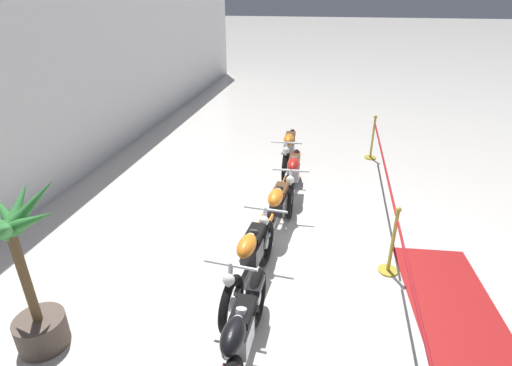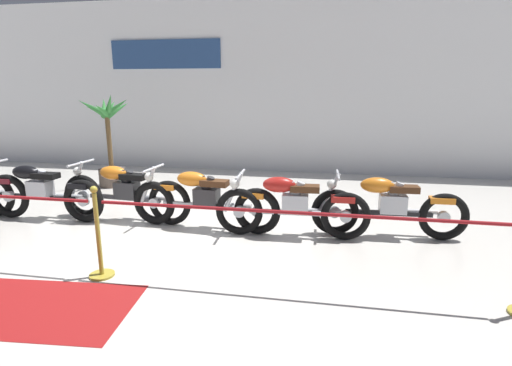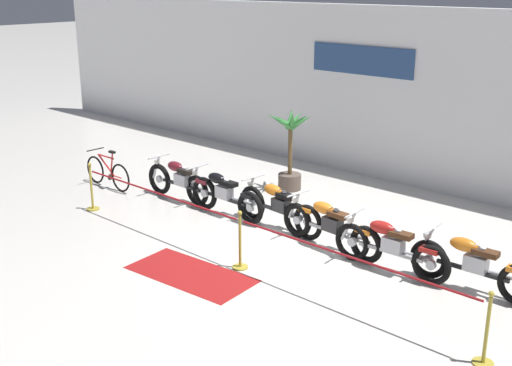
% 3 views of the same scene
% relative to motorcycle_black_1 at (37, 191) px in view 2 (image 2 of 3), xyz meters
% --- Properties ---
extents(ground_plane, '(120.00, 120.00, 0.00)m').
position_rel_motorcycle_black_1_xyz_m(ground_plane, '(2.06, -0.57, -0.46)').
color(ground_plane, silver).
extents(back_wall, '(28.00, 0.29, 4.20)m').
position_rel_motorcycle_black_1_xyz_m(back_wall, '(2.05, 4.56, 1.65)').
color(back_wall, white).
rests_on(back_wall, ground).
extents(motorcycle_black_1, '(2.32, 0.62, 0.92)m').
position_rel_motorcycle_black_1_xyz_m(motorcycle_black_1, '(0.00, 0.00, 0.00)').
color(motorcycle_black_1, black).
rests_on(motorcycle_black_1, ground).
extents(motorcycle_orange_2, '(2.27, 0.62, 0.93)m').
position_rel_motorcycle_black_1_xyz_m(motorcycle_orange_2, '(1.41, 0.17, 0.01)').
color(motorcycle_orange_2, black).
rests_on(motorcycle_orange_2, ground).
extents(motorcycle_orange_3, '(2.34, 0.62, 0.92)m').
position_rel_motorcycle_black_1_xyz_m(motorcycle_orange_3, '(2.77, 0.02, -0.01)').
color(motorcycle_orange_3, black).
rests_on(motorcycle_orange_3, ground).
extents(motorcycle_red_4, '(2.19, 0.62, 0.92)m').
position_rel_motorcycle_black_1_xyz_m(motorcycle_red_4, '(4.09, -0.08, 0.00)').
color(motorcycle_red_4, black).
rests_on(motorcycle_red_4, ground).
extents(motorcycle_orange_5, '(2.16, 0.62, 0.92)m').
position_rel_motorcycle_black_1_xyz_m(motorcycle_orange_5, '(5.44, 0.16, -0.00)').
color(motorcycle_orange_5, black).
rests_on(motorcycle_orange_5, ground).
extents(potted_palm_left_of_row, '(1.04, 1.02, 2.04)m').
position_rel_motorcycle_black_1_xyz_m(potted_palm_left_of_row, '(-0.01, 2.27, 0.50)').
color(potted_palm_left_of_row, brown).
rests_on(potted_palm_left_of_row, ground).
extents(stanchion_mid_left, '(0.28, 0.28, 1.05)m').
position_rel_motorcycle_black_1_xyz_m(stanchion_mid_left, '(2.11, -1.69, -0.10)').
color(stanchion_mid_left, gold).
rests_on(stanchion_mid_left, ground).
extents(floor_banner, '(2.32, 1.24, 0.01)m').
position_rel_motorcycle_black_1_xyz_m(floor_banner, '(1.66, -2.43, -0.45)').
color(floor_banner, maroon).
rests_on(floor_banner, ground).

